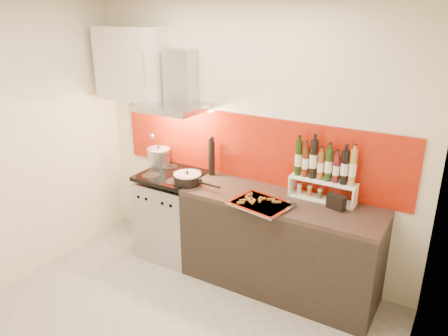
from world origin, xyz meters
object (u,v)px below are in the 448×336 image
Objects in this scene: range_stove at (174,215)px; counter at (279,244)px; stock_pot at (159,156)px; pepper_mill at (212,156)px; saute_pan at (188,178)px; baking_tray at (261,204)px.

counter is at bearing 0.23° from range_stove.
counter is at bearing -5.75° from stock_pot.
saute_pan is at bearing -101.45° from pepper_mill.
range_stove is at bearing -179.77° from counter.
counter is 1.59m from stock_pot.
stock_pot is (-0.28, 0.15, 0.56)m from range_stove.
pepper_mill is (0.06, 0.32, 0.14)m from saute_pan.
saute_pan is (0.57, -0.27, -0.04)m from stock_pot.
baking_tray is at bearing -14.26° from stock_pot.
saute_pan is 1.26× the size of pepper_mill.
stock_pot is at bearing 151.20° from range_stove.
stock_pot reaches higher than range_stove.
range_stove is 0.60m from saute_pan.
pepper_mill reaches higher than stock_pot.
stock_pot is 0.63m from saute_pan.
baking_tray is at bearing -5.26° from saute_pan.
counter is 3.51× the size of saute_pan.
saute_pan reaches higher than range_stove.
stock_pot is 1.42m from baking_tray.
baking_tray is (-0.11, -0.20, 0.47)m from counter.
saute_pan is (0.29, -0.12, 0.52)m from range_stove.
range_stove is 0.77m from pepper_mill.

